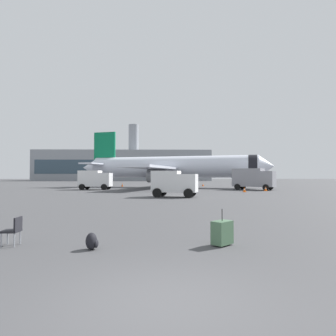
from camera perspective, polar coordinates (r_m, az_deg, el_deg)
ground_plane at (r=5.51m, az=-1.33°, el=-24.01°), size 400.00×400.00×0.00m
airplane_at_gate at (r=54.67m, az=0.56°, el=0.16°), size 35.00×31.96×10.50m
service_truck at (r=47.47m, az=-13.54°, el=-2.03°), size 5.00×2.95×2.90m
fuel_truck at (r=47.18m, az=15.70°, el=-1.82°), size 6.31×5.35×3.20m
cargo_van at (r=30.22m, az=1.16°, el=-2.72°), size 4.77×3.28×2.60m
safety_cone_near at (r=44.33m, az=17.85°, el=-3.71°), size 0.44×0.44×0.64m
safety_cone_mid at (r=60.47m, az=-8.58°, el=-3.14°), size 0.44×0.44×0.66m
safety_cone_far at (r=40.48m, az=14.16°, el=-3.97°), size 0.44×0.44×0.63m
safety_cone_outer at (r=62.64m, az=6.57°, el=-3.11°), size 0.44×0.44×0.61m
rolling_suitcase at (r=9.55m, az=10.15°, el=-11.82°), size 0.74×0.73×1.10m
traveller_backpack at (r=9.20m, az=-14.07°, el=-13.21°), size 0.36×0.40×0.48m
gate_chair at (r=10.46m, az=-26.98°, el=-10.19°), size 0.48×0.48×0.86m
terminal_building at (r=136.68m, az=-8.20°, el=0.45°), size 75.18×19.22×25.00m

